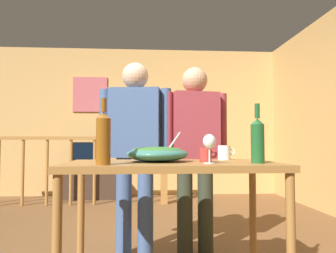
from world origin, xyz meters
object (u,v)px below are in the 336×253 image
object	(u,v)px
person_standing_left	(135,140)
framed_picture	(90,94)
mug_white	(224,153)
person_standing_right	(195,144)
tv_console	(92,184)
stair_railing	(98,162)
wine_bottle_green	(258,139)
wine_bottle_amber	(103,137)
salad_bowl	(157,153)
mug_red	(206,155)
flat_screen_tv	(92,154)
serving_table	(172,177)
wine_glass	(209,143)

from	to	relation	value
person_standing_left	framed_picture	bearing A→B (deg)	-66.03
mug_white	person_standing_right	world-z (taller)	person_standing_right
tv_console	stair_railing	bearing A→B (deg)	-72.96
stair_railing	wine_bottle_green	size ratio (longest dim) A/B	8.22
stair_railing	wine_bottle_amber	world-z (taller)	wine_bottle_amber
salad_bowl	mug_red	bearing A→B (deg)	-13.55
wine_bottle_green	person_standing_right	bearing A→B (deg)	105.78
flat_screen_tv	serving_table	xyz separation A→B (m)	(1.07, -3.57, -0.02)
tv_console	mug_red	bearing A→B (deg)	-70.65
serving_table	mug_red	world-z (taller)	mug_red
stair_railing	person_standing_right	distance (m)	2.58
stair_railing	flat_screen_tv	size ratio (longest dim) A/B	4.67
framed_picture	mug_red	distance (m)	4.26
stair_railing	serving_table	size ratio (longest dim) A/B	2.22
serving_table	mug_white	xyz separation A→B (m)	(0.40, 0.28, 0.14)
wine_bottle_amber	mug_red	bearing A→B (deg)	19.14
tv_console	flat_screen_tv	world-z (taller)	flat_screen_tv
flat_screen_tv	salad_bowl	size ratio (longest dim) A/B	1.58
wine_glass	wine_bottle_green	world-z (taller)	wine_bottle_green
framed_picture	person_standing_left	xyz separation A→B (m)	(0.91, -3.18, -0.85)
mug_red	stair_railing	bearing A→B (deg)	109.79
framed_picture	person_standing_left	bearing A→B (deg)	-74.11
stair_railing	mug_white	distance (m)	3.03
flat_screen_tv	wine_glass	size ratio (longest dim) A/B	3.63
wine_bottle_green	wine_glass	bearing A→B (deg)	179.21
tv_console	salad_bowl	bearing A→B (deg)	-74.64
serving_table	mug_white	world-z (taller)	mug_white
person_standing_left	person_standing_right	size ratio (longest dim) A/B	1.02
mug_red	person_standing_right	distance (m)	0.75
serving_table	person_standing_left	distance (m)	0.79
flat_screen_tv	person_standing_left	xyz separation A→B (m)	(0.81, -2.86, 0.21)
person_standing_right	mug_white	bearing A→B (deg)	100.29
salad_bowl	tv_console	bearing A→B (deg)	105.36
framed_picture	wine_bottle_amber	xyz separation A→B (m)	(0.76, -4.13, -0.84)
flat_screen_tv	wine_glass	xyz separation A→B (m)	(1.27, -3.71, 0.19)
stair_railing	salad_bowl	xyz separation A→B (m)	(0.80, -2.96, 0.22)
tv_console	mug_white	xyz separation A→B (m)	(1.46, -3.33, 0.63)
framed_picture	serving_table	bearing A→B (deg)	-73.44
serving_table	mug_white	bearing A→B (deg)	34.68
serving_table	wine_bottle_amber	world-z (taller)	wine_bottle_amber
stair_railing	person_standing_left	world-z (taller)	person_standing_left
wine_bottle_green	person_standing_left	size ratio (longest dim) A/B	0.22
wine_glass	mug_red	size ratio (longest dim) A/B	1.54
serving_table	person_standing_left	size ratio (longest dim) A/B	0.81
serving_table	stair_railing	bearing A→B (deg)	106.37
wine_glass	person_standing_left	xyz separation A→B (m)	(-0.46, 0.86, 0.02)
mug_white	serving_table	bearing A→B (deg)	-145.32
framed_picture	stair_railing	size ratio (longest dim) A/B	0.22
serving_table	person_standing_right	distance (m)	0.78
mug_red	person_standing_left	distance (m)	0.88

